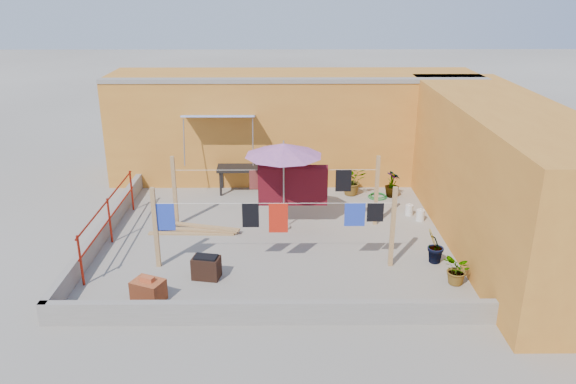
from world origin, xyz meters
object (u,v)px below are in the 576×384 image
object	(u,v)px
patio_umbrella	(284,150)
green_hose	(378,196)
brazier	(206,267)
white_basin	(302,309)
water_jug_a	(420,215)
water_jug_b	(409,210)
brick_stack	(148,290)
plant_back_a	(352,181)
outdoor_table	(246,169)

from	to	relation	value
patio_umbrella	green_hose	size ratio (longest dim) A/B	4.16
brazier	white_basin	distance (m)	2.33
white_basin	water_jug_a	xyz separation A→B (m)	(3.17, 4.22, 0.10)
patio_umbrella	water_jug_b	xyz separation A→B (m)	(3.29, 0.81, -1.87)
water_jug_b	patio_umbrella	bearing A→B (deg)	-166.26
patio_umbrella	brick_stack	world-z (taller)	patio_umbrella
brick_stack	white_basin	size ratio (longest dim) A/B	1.35
brick_stack	plant_back_a	distance (m)	7.32
brazier	green_hose	distance (m)	6.27
brick_stack	brazier	xyz separation A→B (m)	(1.00, 0.87, 0.02)
green_hose	outdoor_table	bearing A→B (deg)	172.06
patio_umbrella	water_jug_a	world-z (taller)	patio_umbrella
brick_stack	water_jug_a	size ratio (longest dim) A/B	2.10
brazier	water_jug_b	size ratio (longest dim) A/B	1.88
water_jug_b	green_hose	world-z (taller)	water_jug_b
brick_stack	plant_back_a	xyz separation A→B (m)	(4.56, 5.72, 0.20)
brazier	white_basin	size ratio (longest dim) A/B	1.18
brick_stack	white_basin	world-z (taller)	brick_stack
plant_back_a	green_hose	bearing A→B (deg)	-19.69
brick_stack	water_jug_b	xyz separation A→B (m)	(5.89, 4.18, -0.08)
brick_stack	water_jug_b	world-z (taller)	brick_stack
patio_umbrella	green_hose	world-z (taller)	patio_umbrella
water_jug_a	plant_back_a	bearing A→B (deg)	128.90
brick_stack	green_hose	xyz separation A→B (m)	(5.26, 5.47, -0.18)
brazier	water_jug_a	bearing A→B (deg)	29.97
green_hose	plant_back_a	world-z (taller)	plant_back_a
brick_stack	patio_umbrella	bearing A→B (deg)	52.43
patio_umbrella	plant_back_a	xyz separation A→B (m)	(1.97, 2.35, -1.60)
outdoor_table	plant_back_a	world-z (taller)	plant_back_a
outdoor_table	green_hose	xyz separation A→B (m)	(3.77, -0.53, -0.65)
plant_back_a	white_basin	bearing A→B (deg)	-104.90
patio_umbrella	outdoor_table	size ratio (longest dim) A/B	1.36
plant_back_a	outdoor_table	bearing A→B (deg)	174.89
patio_umbrella	water_jug_a	size ratio (longest dim) A/B	6.73
brazier	brick_stack	bearing A→B (deg)	-138.81
outdoor_table	water_jug_b	bearing A→B (deg)	-22.43
patio_umbrella	green_hose	xyz separation A→B (m)	(2.67, 2.09, -1.98)
outdoor_table	brick_stack	size ratio (longest dim) A/B	2.35
water_jug_a	green_hose	bearing A→B (deg)	116.76
brazier	white_basin	world-z (taller)	brazier
water_jug_b	green_hose	distance (m)	1.44
water_jug_a	plant_back_a	distance (m)	2.46
outdoor_table	white_basin	xyz separation A→B (m)	(1.44, -6.40, -0.64)
white_basin	outdoor_table	bearing A→B (deg)	102.66
brazier	white_basin	xyz separation A→B (m)	(1.93, -1.28, -0.19)
brazier	plant_back_a	bearing A→B (deg)	53.67
water_jug_b	plant_back_a	world-z (taller)	plant_back_a
brick_stack	brazier	world-z (taller)	brick_stack
brazier	green_hose	xyz separation A→B (m)	(4.27, 4.59, -0.21)
white_basin	water_jug_b	bearing A→B (deg)	57.19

